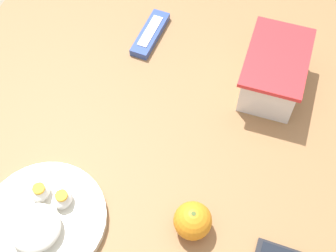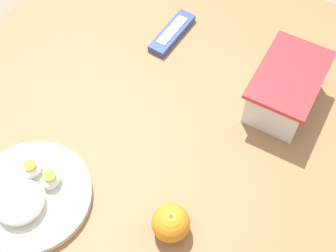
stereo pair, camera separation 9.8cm
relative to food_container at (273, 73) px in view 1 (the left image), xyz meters
name	(u,v)px [view 1 (the left image)]	position (x,y,z in m)	size (l,w,h in m)	color
ground_plane	(148,238)	(0.21, -0.25, -0.75)	(10.00, 10.00, 0.00)	gray
table	(138,149)	(0.21, -0.25, -0.12)	(1.14, 0.93, 0.71)	#996B42
food_container	(273,73)	(0.00, 0.00, 0.00)	(0.20, 0.13, 0.10)	white
orange_fruit	(193,221)	(0.38, -0.07, -0.01)	(0.07, 0.07, 0.07)	orange
rice_plate	(43,220)	(0.46, -0.34, -0.03)	(0.24, 0.24, 0.05)	silver
candy_bar	(150,34)	(-0.06, -0.31, -0.04)	(0.15, 0.05, 0.02)	#334C9E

